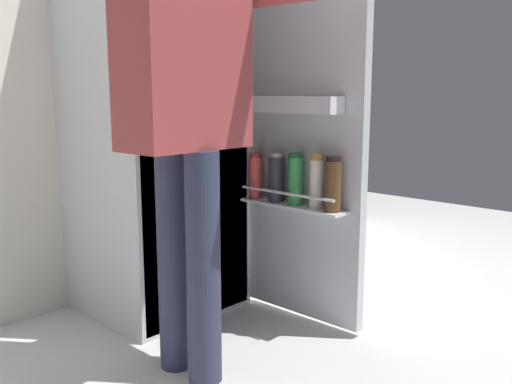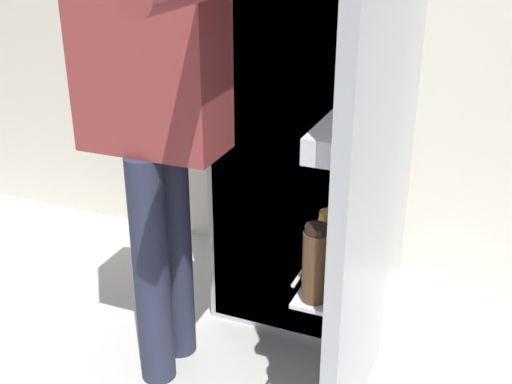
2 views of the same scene
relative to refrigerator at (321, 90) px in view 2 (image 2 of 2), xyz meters
name	(u,v)px [view 2 (image 2 of 2)]	position (x,y,z in m)	size (l,w,h in m)	color
ground_plane	(261,374)	(-0.03, -0.50, -0.91)	(6.68, 6.68, 0.00)	silver
refrigerator	(321,90)	(0.00, 0.00, 0.00)	(0.69, 1.21, 1.82)	silver
person	(155,95)	(-0.35, -0.57, 0.09)	(0.54, 0.75, 1.65)	#2D334C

